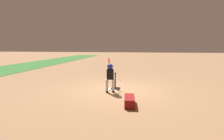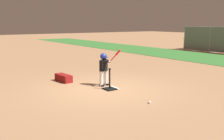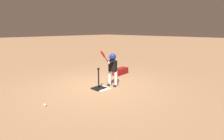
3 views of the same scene
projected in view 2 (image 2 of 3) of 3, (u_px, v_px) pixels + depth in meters
name	position (u px, v px, depth m)	size (l,w,h in m)	color
ground_plane	(104.00, 89.00, 9.02)	(90.00, 90.00, 0.00)	#99704C
home_plate	(110.00, 88.00, 9.09)	(0.44, 0.44, 0.02)	white
batting_tee	(110.00, 86.00, 8.96)	(0.43, 0.38, 0.73)	black
batter_child	(104.00, 65.00, 9.35)	(0.89, 0.42, 1.37)	silver
baseball	(150.00, 102.00, 7.41)	(0.07, 0.07, 0.07)	white
bleachers_left_center	(203.00, 45.00, 22.09)	(3.54, 2.07, 0.91)	#ADAFB7
equipment_bag	(64.00, 78.00, 10.15)	(0.84, 0.32, 0.28)	maroon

